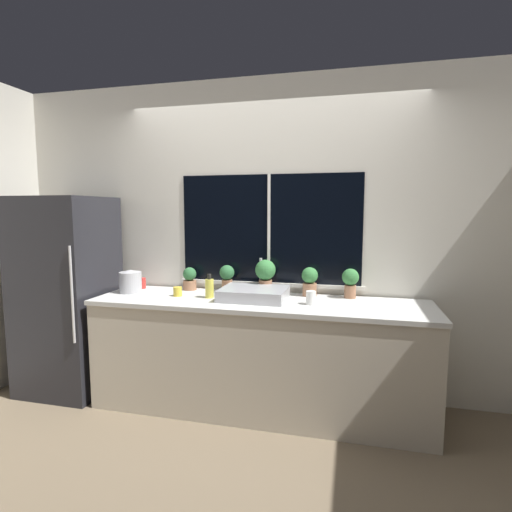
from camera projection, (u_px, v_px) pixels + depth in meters
ground_plane at (248, 429)px, 2.91m from camera, size 14.00×14.00×0.00m
wall_back at (270, 238)px, 3.46m from camera, size 8.00×0.09×2.70m
wall_left at (90, 230)px, 4.76m from camera, size 0.06×7.00×2.70m
counter at (259, 355)px, 3.18m from camera, size 2.65×0.69×0.89m
refrigerator at (67, 295)px, 3.50m from camera, size 0.71×0.68×1.70m
sink at (254, 293)px, 3.17m from camera, size 0.52×0.47×0.30m
potted_plant_far_left at (190, 279)px, 3.53m from camera, size 0.12×0.12×0.20m
potted_plant_left at (227, 276)px, 3.45m from camera, size 0.13×0.13×0.23m
potted_plant_center at (265, 274)px, 3.36m from camera, size 0.17×0.17×0.29m
potted_plant_right at (310, 281)px, 3.28m from camera, size 0.13×0.13×0.24m
potted_plant_far_right at (350, 281)px, 3.20m from camera, size 0.13×0.13×0.24m
soap_bottle at (210, 288)px, 3.21m from camera, size 0.07×0.07×0.19m
mug_red at (142, 283)px, 3.60m from camera, size 0.07×0.07×0.10m
mug_yellow at (178, 292)px, 3.28m from camera, size 0.07×0.07×0.08m
mug_white at (311, 298)px, 2.99m from camera, size 0.07×0.07×0.10m
kettle at (130, 281)px, 3.42m from camera, size 0.19×0.19×0.20m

